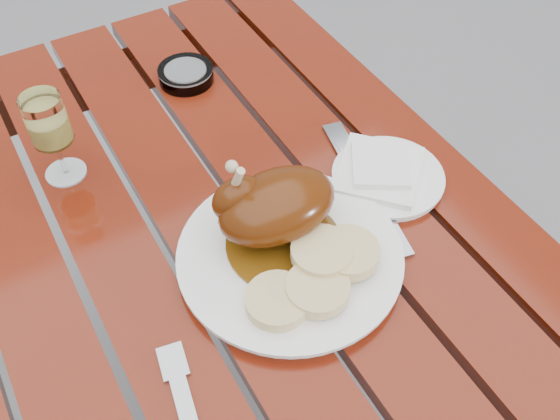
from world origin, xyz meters
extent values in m
cube|color=maroon|center=(0.00, 0.00, 0.38)|extent=(0.80, 1.20, 0.75)
cylinder|color=white|center=(0.07, -0.04, 0.76)|extent=(0.37, 0.37, 0.02)
cylinder|color=#5A340A|center=(0.07, -0.03, 0.77)|extent=(0.15, 0.15, 0.00)
ellipsoid|color=#592606|center=(0.08, 0.00, 0.81)|extent=(0.16, 0.11, 0.08)
ellipsoid|color=#592606|center=(0.04, 0.03, 0.82)|extent=(0.07, 0.05, 0.06)
cylinder|color=#C6B28C|center=(0.04, 0.03, 0.84)|extent=(0.02, 0.04, 0.08)
cylinder|color=#E1C589|center=(0.02, -0.10, 0.78)|extent=(0.08, 0.08, 0.02)
cylinder|color=#E1C589|center=(0.07, -0.11, 0.78)|extent=(0.08, 0.08, 0.02)
cylinder|color=#E1C589|center=(0.13, -0.09, 0.79)|extent=(0.08, 0.08, 0.02)
cylinder|color=#E1C589|center=(0.10, -0.07, 0.79)|extent=(0.08, 0.08, 0.02)
cylinder|color=#D0CC5E|center=(-0.13, 0.26, 0.82)|extent=(0.07, 0.07, 0.14)
cylinder|color=white|center=(0.27, 0.01, 0.76)|extent=(0.18, 0.18, 0.01)
cube|color=white|center=(0.26, 0.02, 0.77)|extent=(0.17, 0.16, 0.01)
cylinder|color=#B2B7BC|center=(0.12, 0.37, 0.76)|extent=(0.10, 0.10, 0.02)
cube|color=gray|center=(-0.13, -0.17, 0.75)|extent=(0.05, 0.16, 0.01)
cube|color=gray|center=(0.23, 0.00, 0.75)|extent=(0.07, 0.23, 0.01)
camera|label=1|loc=(-0.18, -0.45, 1.41)|focal=40.00mm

